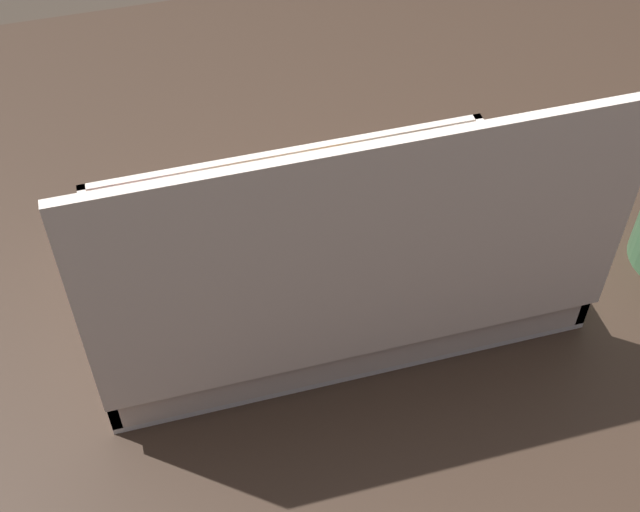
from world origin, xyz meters
The scene contains 2 objects.
dining_table centered at (0.00, 0.00, 0.65)m, with size 1.20×1.00×0.74m.
donut_box centered at (0.03, 0.01, 0.79)m, with size 0.40×0.25×0.25m.
Camera 1 is at (0.17, 0.49, 1.34)m, focal length 50.00 mm.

